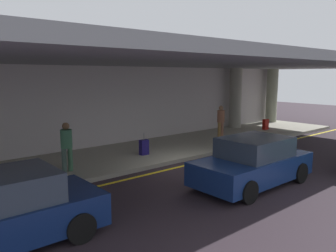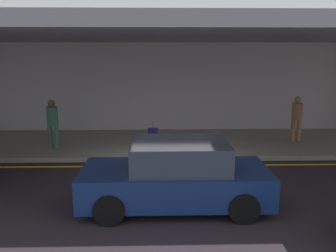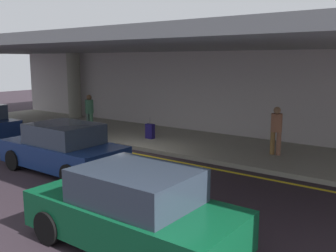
% 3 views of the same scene
% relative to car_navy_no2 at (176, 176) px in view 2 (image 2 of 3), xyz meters
% --- Properties ---
extents(ground_plane, '(60.00, 60.00, 0.00)m').
position_rel_car_navy_no2_xyz_m(ground_plane, '(0.03, 2.43, -0.71)').
color(ground_plane, '#2C2329').
extents(sidewalk, '(26.00, 4.20, 0.15)m').
position_rel_car_navy_no2_xyz_m(sidewalk, '(0.03, 5.53, -0.64)').
color(sidewalk, gray).
rests_on(sidewalk, ground).
extents(lane_stripe_yellow, '(26.00, 0.14, 0.01)m').
position_rel_car_navy_no2_xyz_m(lane_stripe_yellow, '(0.03, 2.99, -0.71)').
color(lane_stripe_yellow, yellow).
rests_on(lane_stripe_yellow, ground).
extents(ceiling_overhang, '(28.00, 13.20, 0.30)m').
position_rel_car_navy_no2_xyz_m(ceiling_overhang, '(0.03, 5.03, 3.24)').
color(ceiling_overhang, gray).
rests_on(ceiling_overhang, support_column_far_left).
extents(terminal_back_wall, '(26.00, 0.30, 3.80)m').
position_rel_car_navy_no2_xyz_m(terminal_back_wall, '(0.03, 7.78, 1.19)').
color(terminal_back_wall, '#B9B1B0').
rests_on(terminal_back_wall, ground).
extents(car_navy_no2, '(4.10, 1.92, 1.50)m').
position_rel_car_navy_no2_xyz_m(car_navy_no2, '(0.00, 0.00, 0.00)').
color(car_navy_no2, navy).
rests_on(car_navy_no2, ground).
extents(traveler_with_luggage, '(0.38, 0.38, 1.68)m').
position_rel_car_navy_no2_xyz_m(traveler_with_luggage, '(4.69, 5.35, 0.40)').
color(traveler_with_luggage, olive).
rests_on(traveler_with_luggage, sidewalk).
extents(person_waiting_for_ride, '(0.38, 0.38, 1.68)m').
position_rel_car_navy_no2_xyz_m(person_waiting_for_ride, '(-3.99, 4.64, 0.40)').
color(person_waiting_for_ride, '#3E544C').
rests_on(person_waiting_for_ride, sidewalk).
extents(suitcase_upright_secondary, '(0.36, 0.22, 0.90)m').
position_rel_car_navy_no2_xyz_m(suitcase_upright_secondary, '(-0.58, 4.91, -0.25)').
color(suitcase_upright_secondary, '#191255').
rests_on(suitcase_upright_secondary, sidewalk).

